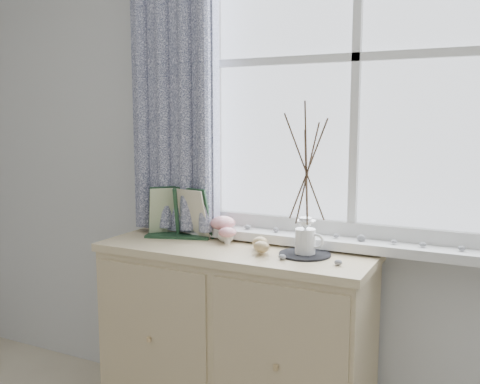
{
  "coord_description": "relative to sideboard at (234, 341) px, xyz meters",
  "views": [
    {
      "loc": [
        0.87,
        -0.25,
        1.41
      ],
      "look_at": [
        -0.1,
        1.7,
        1.1
      ],
      "focal_mm": 40.0,
      "sensor_mm": 36.0,
      "label": 1
    }
  ],
  "objects": [
    {
      "name": "sideboard",
      "position": [
        0.0,
        0.0,
        0.0
      ],
      "size": [
        1.2,
        0.45,
        0.85
      ],
      "color": "#D1B592",
      "rests_on": "ground"
    },
    {
      "name": "botanical_book",
      "position": [
        -0.32,
        0.03,
        0.55
      ],
      "size": [
        0.37,
        0.23,
        0.24
      ],
      "primitive_type": null,
      "rotation": [
        0.0,
        0.0,
        0.31
      ],
      "color": "#1C3B25",
      "rests_on": "sideboard"
    },
    {
      "name": "toadstool_cluster",
      "position": [
        -0.1,
        0.1,
        0.49
      ],
      "size": [
        0.16,
        0.17,
        0.11
      ],
      "color": "silver",
      "rests_on": "sideboard"
    },
    {
      "name": "wooden_eggs",
      "position": [
        0.13,
        -0.02,
        0.46
      ],
      "size": [
        0.1,
        0.12,
        0.08
      ],
      "color": "tan",
      "rests_on": "sideboard"
    },
    {
      "name": "songbird_figurine",
      "position": [
        -0.08,
        0.07,
        0.46
      ],
      "size": [
        0.14,
        0.11,
        0.07
      ],
      "primitive_type": null,
      "rotation": [
        0.0,
        0.0,
        -0.42
      ],
      "color": "silver",
      "rests_on": "sideboard"
    },
    {
      "name": "crocheted_doily",
      "position": [
        0.32,
        0.01,
        0.43
      ],
      "size": [
        0.21,
        0.21,
        0.01
      ],
      "primitive_type": "cylinder",
      "color": "black",
      "rests_on": "sideboard"
    },
    {
      "name": "twig_pitcher",
      "position": [
        0.32,
        0.01,
        0.78
      ],
      "size": [
        0.25,
        0.25,
        0.63
      ],
      "rotation": [
        0.0,
        0.0,
        0.17
      ],
      "color": "white",
      "rests_on": "crocheted_doily"
    },
    {
      "name": "sideboard_pebbles",
      "position": [
        0.3,
        0.0,
        0.43
      ],
      "size": [
        0.33,
        0.23,
        0.02
      ],
      "color": "gray",
      "rests_on": "sideboard"
    }
  ]
}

